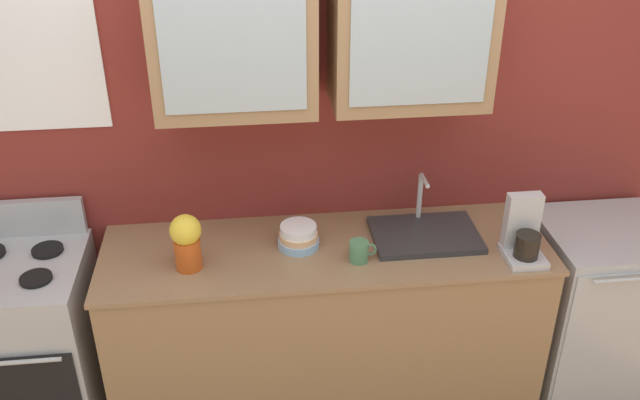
{
  "coord_description": "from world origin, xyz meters",
  "views": [
    {
      "loc": [
        -0.33,
        -2.66,
        2.67
      ],
      "look_at": [
        -0.03,
        0.0,
        1.17
      ],
      "focal_mm": 39.25,
      "sensor_mm": 36.0,
      "label": 1
    }
  ],
  "objects_px": {
    "sink_faucet": "(425,233)",
    "coffee_maker": "(524,235)",
    "vase": "(187,240)",
    "bowl_stack": "(298,237)",
    "dishwasher": "(593,306)",
    "stove_range": "(32,346)",
    "cup_near_sink": "(359,251)"
  },
  "relations": [
    {
      "from": "vase",
      "to": "coffee_maker",
      "type": "distance_m",
      "value": 1.48
    },
    {
      "from": "vase",
      "to": "sink_faucet",
      "type": "bearing_deg",
      "value": 6.48
    },
    {
      "from": "vase",
      "to": "cup_near_sink",
      "type": "relative_size",
      "value": 2.1
    },
    {
      "from": "cup_near_sink",
      "to": "coffee_maker",
      "type": "relative_size",
      "value": 0.43
    },
    {
      "from": "cup_near_sink",
      "to": "dishwasher",
      "type": "xyz_separation_m",
      "value": [
        1.24,
        0.11,
        -0.51
      ]
    },
    {
      "from": "dishwasher",
      "to": "coffee_maker",
      "type": "relative_size",
      "value": 3.15
    },
    {
      "from": "dishwasher",
      "to": "coffee_maker",
      "type": "height_order",
      "value": "coffee_maker"
    },
    {
      "from": "stove_range",
      "to": "cup_near_sink",
      "type": "bearing_deg",
      "value": -4.47
    },
    {
      "from": "stove_range",
      "to": "bowl_stack",
      "type": "xyz_separation_m",
      "value": [
        1.27,
        0.03,
        0.5
      ]
    },
    {
      "from": "bowl_stack",
      "to": "coffee_maker",
      "type": "bearing_deg",
      "value": -10.89
    },
    {
      "from": "bowl_stack",
      "to": "dishwasher",
      "type": "xyz_separation_m",
      "value": [
        1.5,
        -0.03,
        -0.51
      ]
    },
    {
      "from": "vase",
      "to": "coffee_maker",
      "type": "relative_size",
      "value": 0.89
    },
    {
      "from": "cup_near_sink",
      "to": "dishwasher",
      "type": "distance_m",
      "value": 1.34
    },
    {
      "from": "stove_range",
      "to": "dishwasher",
      "type": "bearing_deg",
      "value": -0.09
    },
    {
      "from": "cup_near_sink",
      "to": "coffee_maker",
      "type": "height_order",
      "value": "coffee_maker"
    },
    {
      "from": "bowl_stack",
      "to": "vase",
      "type": "relative_size",
      "value": 0.73
    },
    {
      "from": "bowl_stack",
      "to": "vase",
      "type": "xyz_separation_m",
      "value": [
        -0.49,
        -0.12,
        0.09
      ]
    },
    {
      "from": "sink_faucet",
      "to": "coffee_maker",
      "type": "bearing_deg",
      "value": -26.79
    },
    {
      "from": "bowl_stack",
      "to": "cup_near_sink",
      "type": "height_order",
      "value": "bowl_stack"
    },
    {
      "from": "stove_range",
      "to": "dishwasher",
      "type": "relative_size",
      "value": 1.2
    },
    {
      "from": "stove_range",
      "to": "cup_near_sink",
      "type": "relative_size",
      "value": 8.83
    },
    {
      "from": "dishwasher",
      "to": "stove_range",
      "type": "bearing_deg",
      "value": 179.91
    },
    {
      "from": "sink_faucet",
      "to": "cup_near_sink",
      "type": "relative_size",
      "value": 3.99
    },
    {
      "from": "bowl_stack",
      "to": "sink_faucet",
      "type": "bearing_deg",
      "value": 0.76
    },
    {
      "from": "dishwasher",
      "to": "sink_faucet",
      "type": "bearing_deg",
      "value": 177.39
    },
    {
      "from": "sink_faucet",
      "to": "dishwasher",
      "type": "relative_size",
      "value": 0.54
    },
    {
      "from": "stove_range",
      "to": "sink_faucet",
      "type": "xyz_separation_m",
      "value": [
        1.86,
        0.04,
        0.47
      ]
    },
    {
      "from": "cup_near_sink",
      "to": "coffee_maker",
      "type": "distance_m",
      "value": 0.73
    },
    {
      "from": "stove_range",
      "to": "cup_near_sink",
      "type": "height_order",
      "value": "stove_range"
    },
    {
      "from": "stove_range",
      "to": "bowl_stack",
      "type": "height_order",
      "value": "stove_range"
    },
    {
      "from": "vase",
      "to": "coffee_maker",
      "type": "xyz_separation_m",
      "value": [
        1.48,
        -0.07,
        -0.03
      ]
    },
    {
      "from": "cup_near_sink",
      "to": "dishwasher",
      "type": "relative_size",
      "value": 0.14
    }
  ]
}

